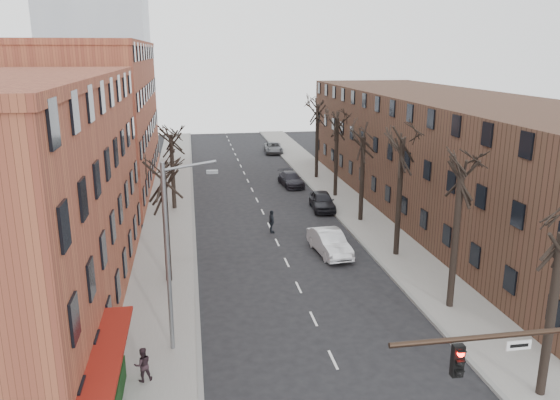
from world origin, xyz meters
name	(u,v)px	position (x,y,z in m)	size (l,w,h in m)	color
sidewalk_left	(170,206)	(-8.00, 35.00, 0.07)	(4.00, 90.00, 0.15)	gray
sidewalk_right	(342,198)	(8.00, 35.00, 0.07)	(4.00, 90.00, 0.15)	gray
building_left_far	(88,119)	(-16.00, 44.00, 7.00)	(12.00, 28.00, 14.00)	brown
building_right	(449,154)	(16.00, 30.00, 5.00)	(12.00, 50.00, 10.00)	#452B20
tree_right_a	(539,396)	(7.60, 4.00, 0.00)	(5.20, 5.20, 10.00)	black
tree_right_b	(449,308)	(7.60, 12.00, 0.00)	(5.20, 5.20, 10.80)	black
tree_right_c	(396,256)	(7.60, 20.00, 0.00)	(5.20, 5.20, 11.60)	black
tree_right_d	(360,221)	(7.60, 28.00, 0.00)	(5.20, 5.20, 10.00)	black
tree_right_e	(335,197)	(7.60, 36.00, 0.00)	(5.20, 5.20, 10.80)	black
tree_right_f	(316,178)	(7.60, 44.00, 0.00)	(5.20, 5.20, 11.60)	black
tree_left_a	(169,282)	(-7.60, 18.00, 0.00)	(5.20, 5.20, 9.50)	black
tree_left_b	(175,210)	(-7.60, 34.00, 0.00)	(5.20, 5.20, 9.50)	black
streetlight	(171,250)	(-7.03, 10.00, 5.01)	(2.45, 0.22, 9.03)	slate
silver_sedan	(330,243)	(3.19, 21.12, 0.82)	(1.75, 5.01, 1.65)	silver
parked_car_near	(322,201)	(5.30, 31.88, 0.80)	(1.90, 4.72, 1.61)	black
parked_car_mid	(291,179)	(4.18, 41.00, 0.70)	(1.96, 4.83, 1.40)	black
parked_car_far	(273,148)	(5.30, 60.21, 0.71)	(2.37, 5.14, 1.43)	slate
pedestrian_b	(143,364)	(-8.35, 7.55, 0.90)	(0.73, 0.57, 1.51)	black
pedestrian_crossing	(272,222)	(-0.07, 26.25, 0.90)	(1.05, 0.44, 1.79)	black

